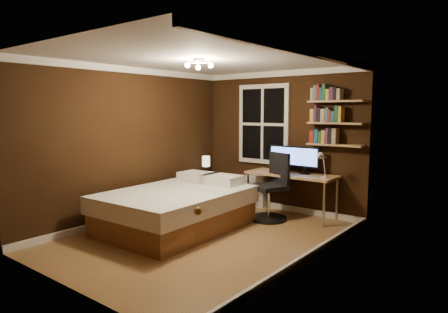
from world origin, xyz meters
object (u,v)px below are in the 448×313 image
Objects in this scene: monitor_right at (305,161)px; office_chair at (271,194)px; bed at (177,208)px; desk_lamp at (322,165)px; monitor_left at (283,159)px; radiator at (256,191)px; desk at (291,177)px; nightstand at (206,191)px; bedside_lamp at (206,167)px.

office_chair is at bearing -127.60° from monitor_right.
desk_lamp is at bearing 42.48° from bed.
monitor_left reaches higher than office_chair.
radiator is 1.20× the size of monitor_left.
desk is 3.14× the size of monitor_right.
desk_lamp is at bearing -15.30° from monitor_left.
monitor_right reaches higher than bed.
office_chair is (0.07, -0.47, -0.53)m from monitor_left.
bedside_lamp reaches higher than nightstand.
monitor_left is 0.72m from office_chair.
nightstand is 1.12× the size of desk_lamp.
desk_lamp is (1.48, -0.36, 0.66)m from radiator.
nightstand is at bearing 0.00° from bedside_lamp.
bed is at bearing -94.19° from radiator.
desk is at bearing 6.77° from bedside_lamp.
office_chair reaches higher than desk.
radiator is 0.38× the size of desk.
radiator is at bearing 159.81° from office_chair.
monitor_right is at bearing 0.00° from monitor_left.
desk_lamp reaches higher than office_chair.
radiator is at bearing 166.59° from desk.
desk_lamp is (0.63, -0.15, 0.28)m from desk.
bed is at bearing -101.66° from office_chair.
office_chair is at bearing 55.97° from bed.
bed is 1.59m from office_chair.
office_chair is (1.59, -0.19, -0.28)m from bedside_lamp.
monitor_right is at bearing -6.68° from radiator.
nightstand is 0.98m from radiator.
desk_lamp is 0.97m from office_chair.
monitor_right reaches higher than radiator.
bed is 4.56× the size of monitor_right.
bedside_lamp reaches higher than bed.
monitor_right is at bearing 5.01° from nightstand.
bedside_lamp is at bearing -171.73° from monitor_right.
bedside_lamp is 1.75m from desk.
bedside_lamp is 0.28× the size of desk.
bedside_lamp is at bearing 0.00° from nightstand.
bed is 4.56× the size of monitor_left.
monitor_left is 0.44m from monitor_right.
desk_lamp reaches higher than bedside_lamp.
monitor_right is 1.13× the size of desk_lamp.
monitor_right reaches higher than office_chair.
nightstand is 1.00× the size of monitor_right.
desk_lamp reaches higher than radiator.
bed is 1.71m from nightstand.
bed is at bearing -64.02° from bedside_lamp.
bedside_lamp is at bearing -178.72° from desk_lamp.
bed is at bearing -119.68° from desk.
monitor_left reaches higher than bed.
desk_lamp is at bearing -1.98° from nightstand.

